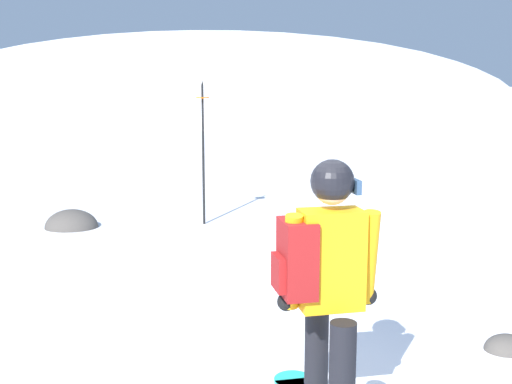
{
  "coord_description": "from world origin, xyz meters",
  "views": [
    {
      "loc": [
        -0.28,
        -3.92,
        2.16
      ],
      "look_at": [
        0.15,
        2.62,
        1.0
      ],
      "focal_mm": 45.28,
      "sensor_mm": 36.0,
      "label": 1
    }
  ],
  "objects_px": {
    "piste_marker_near": "(203,143)",
    "rock_dark": "(507,350)",
    "rock_mid": "(72,228)",
    "snowboarder_main": "(325,296)"
  },
  "relations": [
    {
      "from": "piste_marker_near",
      "to": "rock_dark",
      "type": "xyz_separation_m",
      "value": [
        2.49,
        -4.74,
        -1.21
      ]
    },
    {
      "from": "piste_marker_near",
      "to": "rock_dark",
      "type": "height_order",
      "value": "piste_marker_near"
    },
    {
      "from": "piste_marker_near",
      "to": "rock_dark",
      "type": "distance_m",
      "value": 5.49
    },
    {
      "from": "piste_marker_near",
      "to": "rock_mid",
      "type": "distance_m",
      "value": 2.29
    },
    {
      "from": "rock_dark",
      "to": "snowboarder_main",
      "type": "bearing_deg",
      "value": -144.7
    },
    {
      "from": "snowboarder_main",
      "to": "rock_mid",
      "type": "height_order",
      "value": "snowboarder_main"
    },
    {
      "from": "piste_marker_near",
      "to": "rock_mid",
      "type": "height_order",
      "value": "piste_marker_near"
    },
    {
      "from": "piste_marker_near",
      "to": "rock_mid",
      "type": "relative_size",
      "value": 2.78
    },
    {
      "from": "snowboarder_main",
      "to": "rock_dark",
      "type": "height_order",
      "value": "snowboarder_main"
    },
    {
      "from": "snowboarder_main",
      "to": "rock_mid",
      "type": "xyz_separation_m",
      "value": [
        -2.73,
        5.83,
        -0.92
      ]
    }
  ]
}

